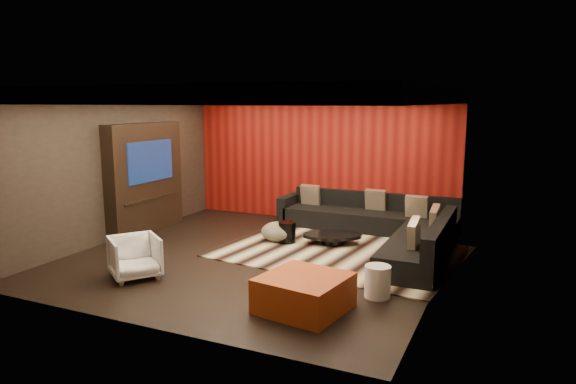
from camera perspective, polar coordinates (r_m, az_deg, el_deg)
The scene contains 26 objects.
floor at distance 8.86m, azimuth -3.40°, elevation -7.25°, with size 6.00×6.00×0.02m, color black.
ceiling at distance 8.46m, azimuth -3.60°, elevation 11.31°, with size 6.00×6.00×0.02m, color silver.
wall_back at distance 11.27m, azimuth 3.68°, elevation 3.81°, with size 6.00×0.02×2.80m, color black.
wall_left at distance 10.29m, azimuth -18.50°, elevation 2.71°, with size 0.02×6.00×2.80m, color black.
wall_right at distance 7.63m, azimuth 16.92°, elevation 0.41°, with size 0.02×6.00×2.80m, color black.
red_feature_wall at distance 11.24m, azimuth 3.60°, elevation 3.79°, with size 5.98×0.05×2.78m, color #6B0C0A.
soffit_back at distance 10.92m, azimuth 3.17°, elevation 10.39°, with size 6.00×0.60×0.22m, color silver.
soffit_front at distance 6.20m, azimuth -15.54°, elevation 10.34°, with size 6.00×0.60×0.22m, color silver.
soffit_left at distance 10.01m, azimuth -17.59°, elevation 9.98°, with size 0.60×4.80×0.22m, color silver.
soffit_right at distance 7.58m, azimuth 15.06°, elevation 10.24°, with size 0.60×4.80×0.22m, color silver.
cove_back at distance 10.60m, azimuth 2.49°, elevation 9.92°, with size 4.80×0.08×0.04m, color #FFD899.
cove_front at distance 6.47m, azimuth -13.55°, elevation 9.60°, with size 4.80×0.08×0.04m, color #FFD899.
cove_left at distance 9.79m, azimuth -16.06°, elevation 9.54°, with size 0.08×4.80×0.04m, color #FFD899.
cove_right at distance 7.64m, azimuth 12.48°, elevation 9.66°, with size 0.08×4.80×0.04m, color #FFD899.
tv_surround at distance 10.67m, azimuth -15.60°, elevation 1.48°, with size 0.30×2.00×2.20m, color black.
tv_screen at distance 10.53m, azimuth -15.02°, elevation 3.32°, with size 0.04×1.30×0.80m, color black.
tv_shelf at distance 10.63m, azimuth -14.84°, elevation -0.70°, with size 0.04×1.60×0.04m, color black.
rug at distance 9.14m, azimuth 5.81°, elevation -6.59°, with size 4.00×3.00×0.02m, color beige.
coffee_table at distance 9.56m, azimuth 4.94°, elevation -5.21°, with size 1.09×1.09×0.18m, color black.
drum_stool at distance 9.59m, azimuth -0.11°, elevation -4.49°, with size 0.33×0.33×0.39m, color black.
striped_pouf at distance 9.71m, azimuth -1.08°, elevation -4.40°, with size 0.65×0.65×0.36m, color beige.
white_side_table at distance 7.13m, azimuth 9.92°, elevation -9.77°, with size 0.35×0.35×0.44m, color white.
orange_ottoman at distance 6.63m, azimuth 1.80°, elevation -11.14°, with size 1.00×1.00×0.45m, color #A24215.
armchair at distance 8.08m, azimuth -16.65°, elevation -6.93°, with size 0.68×0.70×0.64m, color silver.
sectional_sofa at distance 9.89m, azimuth 10.68°, elevation -3.93°, with size 3.65×3.50×0.75m.
throw_pillows at distance 9.84m, azimuth 10.83°, elevation -1.87°, with size 3.10×2.81×0.50m.
Camera 1 is at (3.96, -7.48, 2.62)m, focal length 32.00 mm.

